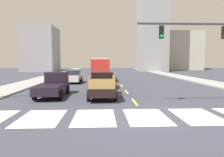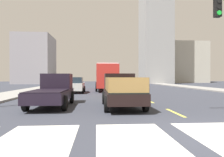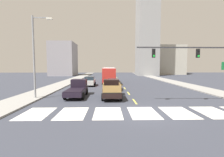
{
  "view_description": "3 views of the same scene",
  "coord_description": "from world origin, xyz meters",
  "px_view_note": "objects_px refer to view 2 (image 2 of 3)",
  "views": [
    {
      "loc": [
        -2.32,
        -10.73,
        2.93
      ],
      "look_at": [
        -1.17,
        13.81,
        0.88
      ],
      "focal_mm": 33.44,
      "sensor_mm": 36.0,
      "label": 1
    },
    {
      "loc": [
        -3.82,
        -5.88,
        1.73
      ],
      "look_at": [
        -2.06,
        17.66,
        1.58
      ],
      "focal_mm": 33.5,
      "sensor_mm": 36.0,
      "label": 2
    },
    {
      "loc": [
        -2.73,
        -12.19,
        3.62
      ],
      "look_at": [
        -2.09,
        13.89,
        1.61
      ],
      "focal_mm": 25.73,
      "sensor_mm": 36.0,
      "label": 3
    }
  ],
  "objects_px": {
    "pickup_dark": "(54,90)",
    "city_bus": "(106,75)",
    "sedan_near_left": "(75,85)",
    "sedan_far": "(118,87)",
    "pickup_stakebed": "(121,91)"
  },
  "relations": [
    {
      "from": "city_bus",
      "to": "sedan_far",
      "type": "xyz_separation_m",
      "value": [
        0.63,
        -9.66,
        -1.09
      ]
    },
    {
      "from": "pickup_dark",
      "to": "city_bus",
      "type": "bearing_deg",
      "value": 73.74
    },
    {
      "from": "sedan_near_left",
      "to": "city_bus",
      "type": "bearing_deg",
      "value": 54.0
    },
    {
      "from": "pickup_dark",
      "to": "sedan_near_left",
      "type": "bearing_deg",
      "value": 86.6
    },
    {
      "from": "pickup_dark",
      "to": "sedan_far",
      "type": "xyz_separation_m",
      "value": [
        4.49,
        5.32,
        -0.06
      ]
    },
    {
      "from": "pickup_stakebed",
      "to": "city_bus",
      "type": "relative_size",
      "value": 0.48
    },
    {
      "from": "pickup_dark",
      "to": "city_bus",
      "type": "xyz_separation_m",
      "value": [
        3.86,
        14.98,
        1.03
      ]
    },
    {
      "from": "pickup_stakebed",
      "to": "sedan_far",
      "type": "xyz_separation_m",
      "value": [
        0.41,
        5.99,
        -0.08
      ]
    },
    {
      "from": "pickup_dark",
      "to": "city_bus",
      "type": "height_order",
      "value": "city_bus"
    },
    {
      "from": "sedan_far",
      "to": "pickup_dark",
      "type": "bearing_deg",
      "value": -127.65
    },
    {
      "from": "city_bus",
      "to": "sedan_near_left",
      "type": "distance_m",
      "value": 5.97
    },
    {
      "from": "pickup_dark",
      "to": "sedan_near_left",
      "type": "xyz_separation_m",
      "value": [
        0.29,
        10.32,
        -0.06
      ]
    },
    {
      "from": "city_bus",
      "to": "pickup_dark",
      "type": "bearing_deg",
      "value": -106.47
    },
    {
      "from": "pickup_dark",
      "to": "sedan_near_left",
      "type": "relative_size",
      "value": 1.18
    },
    {
      "from": "pickup_stakebed",
      "to": "city_bus",
      "type": "distance_m",
      "value": 15.69
    }
  ]
}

